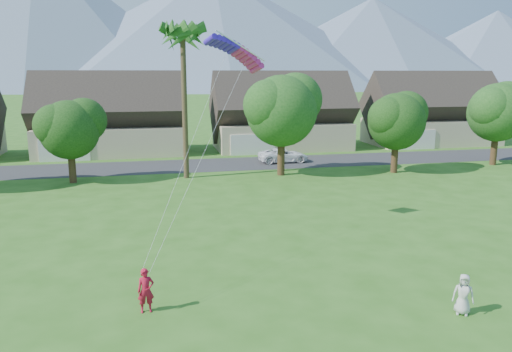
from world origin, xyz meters
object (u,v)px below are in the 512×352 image
object	(u,v)px
watcher	(463,294)
parafoil_kite	(236,50)
kite_flyer	(146,291)
parked_car	(283,155)

from	to	relation	value
watcher	parafoil_kite	world-z (taller)	parafoil_kite
kite_flyer	watcher	xyz separation A→B (m)	(11.19, -2.54, -0.07)
parked_car	parafoil_kite	distance (m)	23.63
watcher	kite_flyer	bearing A→B (deg)	-161.70
watcher	parafoil_kite	xyz separation A→B (m)	(-6.28, 11.49, 8.99)
kite_flyer	parafoil_kite	world-z (taller)	parafoil_kite
kite_flyer	parked_car	size ratio (longest dim) A/B	0.34
watcher	parked_car	size ratio (longest dim) A/B	0.31
kite_flyer	parked_car	bearing A→B (deg)	60.74
kite_flyer	parafoil_kite	size ratio (longest dim) A/B	0.49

